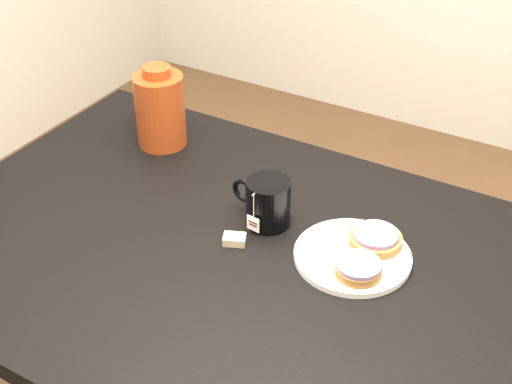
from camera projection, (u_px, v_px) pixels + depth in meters
table at (251, 288)px, 1.46m from camera, size 1.40×0.90×0.75m
plate at (353, 255)px, 1.40m from camera, size 0.23×0.23×0.02m
bagel_back at (376, 239)px, 1.42m from camera, size 0.15×0.15×0.03m
bagel_front at (358, 268)px, 1.35m from camera, size 0.12×0.12×0.03m
mug at (267, 202)px, 1.48m from camera, size 0.14×0.10×0.10m
teabag_pouch at (234, 239)px, 1.44m from camera, size 0.05×0.05×0.02m
bagel_package at (160, 109)px, 1.72m from camera, size 0.14×0.14×0.21m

